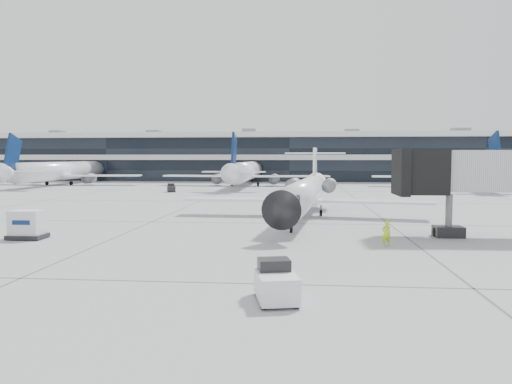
# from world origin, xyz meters

# --- Properties ---
(ground) EXTENTS (220.00, 220.00, 0.00)m
(ground) POSITION_xyz_m (0.00, 0.00, 0.00)
(ground) COLOR gray
(ground) RESTS_ON ground
(terminal) EXTENTS (170.00, 22.00, 10.00)m
(terminal) POSITION_xyz_m (0.00, 82.00, 5.00)
(terminal) COLOR black
(terminal) RESTS_ON ground
(bg_jet_left) EXTENTS (32.00, 40.00, 9.60)m
(bg_jet_left) POSITION_xyz_m (-45.00, 55.00, 0.00)
(bg_jet_left) COLOR white
(bg_jet_left) RESTS_ON ground
(bg_jet_center) EXTENTS (32.00, 40.00, 9.60)m
(bg_jet_center) POSITION_xyz_m (-8.00, 55.00, 0.00)
(bg_jet_center) COLOR white
(bg_jet_center) RESTS_ON ground
(bg_jet_right) EXTENTS (32.00, 40.00, 9.60)m
(bg_jet_right) POSITION_xyz_m (32.00, 55.00, 0.00)
(bg_jet_right) COLOR white
(bg_jet_right) RESTS_ON ground
(regional_jet) EXTENTS (22.91, 28.61, 6.60)m
(regional_jet) POSITION_xyz_m (3.06, 4.76, 2.25)
(regional_jet) COLOR white
(regional_jet) RESTS_ON ground
(ramp_worker) EXTENTS (0.64, 0.48, 1.60)m
(ramp_worker) POSITION_xyz_m (8.00, -10.11, 0.80)
(ramp_worker) COLOR #B8EA18
(ramp_worker) RESTS_ON ground
(baggage_tug) EXTENTS (1.92, 2.68, 1.55)m
(baggage_tug) POSITION_xyz_m (1.79, -22.50, 0.69)
(baggage_tug) COLOR white
(baggage_tug) RESTS_ON ground
(cargo_uld) EXTENTS (2.36, 1.76, 1.90)m
(cargo_uld) POSITION_xyz_m (-15.70, -9.47, 0.96)
(cargo_uld) COLOR black
(cargo_uld) RESTS_ON ground
(traffic_cone) EXTENTS (0.48, 0.48, 0.54)m
(traffic_cone) POSITION_xyz_m (-0.82, 6.96, 0.26)
(traffic_cone) COLOR orange
(traffic_cone) RESTS_ON ground
(far_tug) EXTENTS (1.83, 2.36, 1.32)m
(far_tug) POSITION_xyz_m (-17.96, 36.39, 0.59)
(far_tug) COLOR black
(far_tug) RESTS_ON ground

